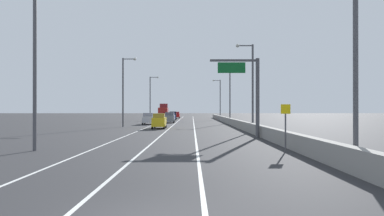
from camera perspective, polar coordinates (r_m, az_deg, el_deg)
The scene contains 21 objects.
ground_plane at distance 72.06m, azimuth -0.87°, elevation -2.34°, with size 320.00×320.00×0.00m, color #2D2D30.
lane_stripe_left at distance 63.41m, azimuth -5.98°, elevation -2.63°, with size 0.16×130.00×0.00m, color silver.
lane_stripe_center at distance 63.14m, azimuth -2.82°, elevation -2.64°, with size 0.16×130.00×0.00m, color silver.
lane_stripe_right at distance 63.06m, azimuth 0.36°, elevation -2.65°, with size 0.16×130.00×0.00m, color silver.
jersey_barrier_right at distance 48.53m, azimuth 8.11°, elevation -2.73°, with size 0.60×120.00×1.10m, color gray.
overhead_sign_gantry at distance 32.94m, azimuth 9.60°, elevation 3.35°, with size 4.68×0.36×7.50m.
speed_advisory_sign at distance 22.46m, azimuth 15.28°, elevation -2.56°, with size 0.60×0.11×3.00m.
lamp_post_right_near at distance 18.21m, azimuth 24.79°, elevation 10.36°, with size 2.14×0.44×10.53m.
lamp_post_right_second at distance 41.90m, azimuth 9.74°, elevation 4.36°, with size 2.14×0.44×10.53m.
lamp_post_right_third at distance 66.55m, azimuth 6.14°, elevation 2.67°, with size 2.14×0.44×10.53m.
lamp_post_right_fourth at distance 91.35m, azimuth 4.59°, elevation 1.89°, with size 2.14×0.44×10.53m.
lamp_post_left_near at distance 24.60m, azimuth -24.00°, elevation 7.60°, with size 2.14×0.44×10.53m.
lamp_post_left_mid at distance 53.26m, azimuth -11.05°, elevation 3.39°, with size 2.14×0.44×10.53m.
lamp_post_left_far at distance 82.70m, azimuth -6.73°, elevation 2.11°, with size 2.14×0.44×10.53m.
car_silver_0 at distance 61.47m, azimuth -7.17°, elevation -1.76°, with size 2.04×4.77×2.04m.
car_red_1 at distance 102.32m, azimuth -2.50°, elevation -1.17°, with size 1.89×4.31×1.94m.
car_gray_2 at distance 68.42m, azimuth -3.65°, elevation -1.58°, with size 1.98×4.80×2.10m.
car_blue_3 at distance 77.54m, azimuth -3.50°, elevation -1.46°, with size 1.94×4.55×1.99m.
car_yellow_4 at distance 48.13m, azimuth -5.38°, elevation -2.15°, with size 1.87×4.68×2.11m.
car_black_5 at distance 87.88m, azimuth -3.13°, elevation -1.27°, with size 2.00×4.72×2.11m.
box_truck at distance 92.92m, azimuth -4.70°, elevation -0.68°, with size 2.66×7.71×4.21m.
Camera 1 is at (1.16, -8.00, 2.69)m, focal length 32.22 mm.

